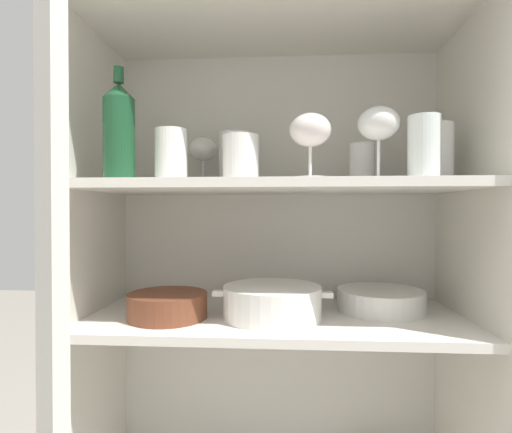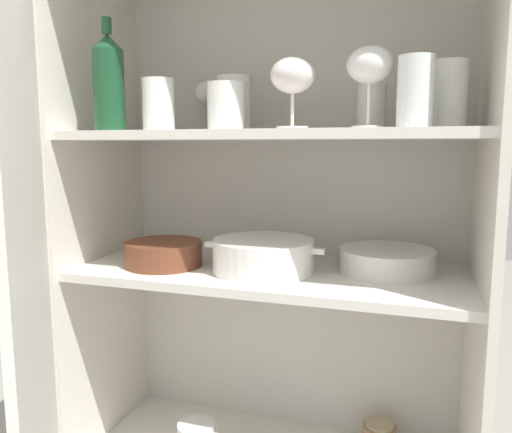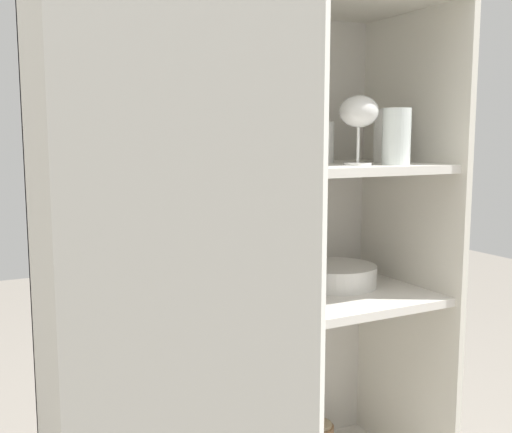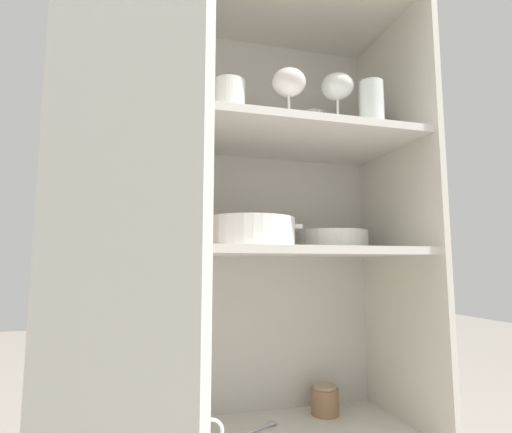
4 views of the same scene
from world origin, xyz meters
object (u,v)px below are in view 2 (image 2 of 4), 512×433
object	(u,v)px
casserole_dish	(263,256)
mixing_bowl_large	(164,252)
plate_stack_white	(387,261)
wine_bottle	(109,82)

from	to	relation	value
casserole_dish	mixing_bowl_large	bearing A→B (deg)	-175.90
plate_stack_white	mixing_bowl_large	size ratio (longest dim) A/B	1.16
plate_stack_white	wine_bottle	bearing A→B (deg)	-163.97
wine_bottle	mixing_bowl_large	bearing A→B (deg)	40.56
mixing_bowl_large	plate_stack_white	bearing A→B (deg)	10.95
mixing_bowl_large	wine_bottle	bearing A→B (deg)	-139.44
wine_bottle	casserole_dish	distance (m)	0.51
plate_stack_white	casserole_dish	size ratio (longest dim) A/B	0.76
mixing_bowl_large	casserole_dish	bearing A→B (deg)	4.10
mixing_bowl_large	casserole_dish	distance (m)	0.24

